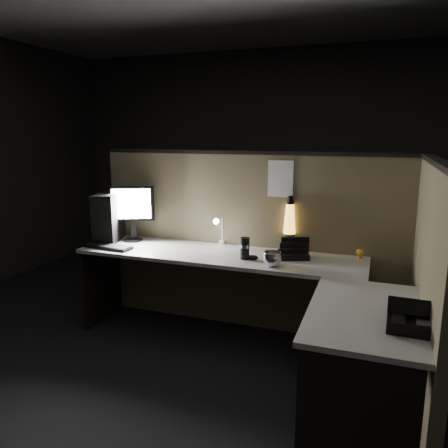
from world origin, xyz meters
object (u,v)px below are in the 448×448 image
(lava_lamp, at_px, (289,228))
(desk_phone, at_px, (414,316))
(keyboard, at_px, (108,247))
(pc_tower, at_px, (109,217))
(monitor, at_px, (133,208))

(lava_lamp, distance_m, desk_phone, 1.51)
(keyboard, bearing_deg, pc_tower, 126.89)
(lava_lamp, bearing_deg, desk_phone, -54.37)
(keyboard, xyz_separation_m, desk_phone, (2.31, -0.78, 0.05))
(pc_tower, xyz_separation_m, lava_lamp, (1.58, 0.21, -0.03))
(monitor, relative_size, desk_phone, 1.72)
(pc_tower, distance_m, lava_lamp, 1.59)
(pc_tower, bearing_deg, keyboard, -75.41)
(monitor, distance_m, lava_lamp, 1.38)
(keyboard, relative_size, lava_lamp, 0.92)
(keyboard, xyz_separation_m, lava_lamp, (1.44, 0.44, 0.18))
(monitor, bearing_deg, keyboard, -126.69)
(lava_lamp, bearing_deg, monitor, -174.06)
(pc_tower, distance_m, keyboard, 0.34)
(monitor, xyz_separation_m, desk_phone, (2.25, -1.08, -0.23))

